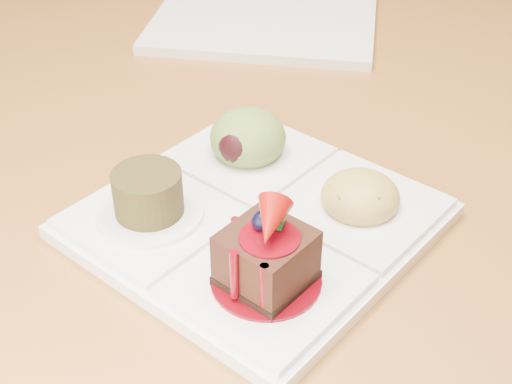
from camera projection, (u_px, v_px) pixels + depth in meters
The scene contains 3 objects.
dining_table at pixel (240, 116), 0.85m from camera, with size 1.00×1.80×0.75m.
sampler_plate at pixel (257, 205), 0.56m from camera, with size 0.28×0.28×0.09m.
second_plate at pixel (267, 13), 0.92m from camera, with size 0.27×0.27×0.01m, color white.
Camera 1 is at (0.37, -0.64, 1.11)m, focal length 50.00 mm.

